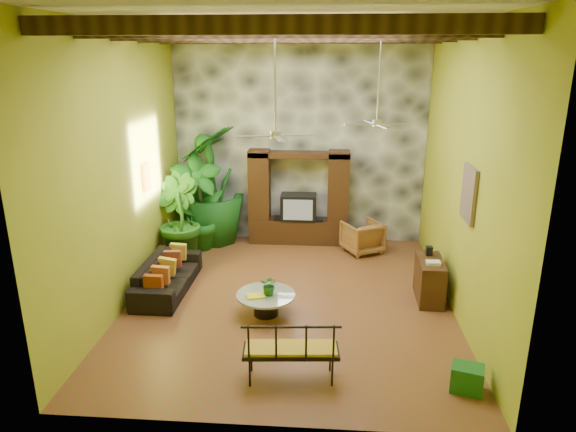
# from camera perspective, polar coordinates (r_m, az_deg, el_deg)

# --- Properties ---
(ground) EXTENTS (7.00, 7.00, 0.00)m
(ground) POSITION_cam_1_polar(r_m,az_deg,el_deg) (9.90, 0.14, -9.24)
(ground) COLOR brown
(ground) RESTS_ON ground
(ceiling) EXTENTS (6.00, 7.00, 0.02)m
(ceiling) POSITION_cam_1_polar(r_m,az_deg,el_deg) (8.86, 0.16, 21.03)
(ceiling) COLOR silver
(ceiling) RESTS_ON back_wall
(back_wall) EXTENTS (6.00, 0.02, 5.00)m
(back_wall) POSITION_cam_1_polar(r_m,az_deg,el_deg) (12.49, 1.32, 8.50)
(back_wall) COLOR olive
(back_wall) RESTS_ON ground
(left_wall) EXTENTS (0.02, 7.00, 5.00)m
(left_wall) POSITION_cam_1_polar(r_m,az_deg,el_deg) (9.74, -17.82, 5.08)
(left_wall) COLOR olive
(left_wall) RESTS_ON ground
(right_wall) EXTENTS (0.02, 7.00, 5.00)m
(right_wall) POSITION_cam_1_polar(r_m,az_deg,el_deg) (9.34, 18.90, 4.47)
(right_wall) COLOR olive
(right_wall) RESTS_ON ground
(stone_accent_wall) EXTENTS (5.98, 0.10, 4.98)m
(stone_accent_wall) POSITION_cam_1_polar(r_m,az_deg,el_deg) (12.43, 1.30, 8.46)
(stone_accent_wall) COLOR #34373B
(stone_accent_wall) RESTS_ON ground
(ceiling_beams) EXTENTS (5.95, 5.36, 0.22)m
(ceiling_beams) POSITION_cam_1_polar(r_m,az_deg,el_deg) (8.85, 0.16, 19.61)
(ceiling_beams) COLOR #3C2813
(ceiling_beams) RESTS_ON ceiling
(entertainment_center) EXTENTS (2.40, 0.55, 2.30)m
(entertainment_center) POSITION_cam_1_polar(r_m,az_deg,el_deg) (12.47, 1.18, 1.25)
(entertainment_center) COLOR #331E0E
(entertainment_center) RESTS_ON ground
(ceiling_fan_front) EXTENTS (1.28, 1.28, 1.86)m
(ceiling_fan_front) POSITION_cam_1_polar(r_m,az_deg,el_deg) (8.52, -1.41, 10.40)
(ceiling_fan_front) COLOR #B3B2B7
(ceiling_fan_front) RESTS_ON ceiling
(ceiling_fan_back) EXTENTS (1.28, 1.28, 1.86)m
(ceiling_fan_back) POSITION_cam_1_polar(r_m,az_deg,el_deg) (10.12, 9.91, 11.28)
(ceiling_fan_back) COLOR #B3B2B7
(ceiling_fan_back) RESTS_ON ceiling
(wall_art_mask) EXTENTS (0.06, 0.32, 0.55)m
(wall_art_mask) POSITION_cam_1_polar(r_m,az_deg,el_deg) (10.72, -15.49, 4.17)
(wall_art_mask) COLOR gold
(wall_art_mask) RESTS_ON left_wall
(wall_art_painting) EXTENTS (0.06, 0.70, 0.90)m
(wall_art_painting) POSITION_cam_1_polar(r_m,az_deg,el_deg) (8.81, 19.45, 2.32)
(wall_art_painting) COLOR navy
(wall_art_painting) RESTS_ON right_wall
(sofa) EXTENTS (0.87, 2.17, 0.63)m
(sofa) POSITION_cam_1_polar(r_m,az_deg,el_deg) (10.41, -13.25, -6.41)
(sofa) COLOR black
(sofa) RESTS_ON ground
(wicker_armchair) EXTENTS (1.09, 1.10, 0.74)m
(wicker_armchair) POSITION_cam_1_polar(r_m,az_deg,el_deg) (12.15, 8.25, -2.32)
(wicker_armchair) COLOR olive
(wicker_armchair) RESTS_ON ground
(tall_plant_a) EXTENTS (1.47, 1.31, 2.32)m
(tall_plant_a) POSITION_cam_1_polar(r_m,az_deg,el_deg) (12.14, -9.91, 1.49)
(tall_plant_a) COLOR #1C6C1C
(tall_plant_a) RESTS_ON ground
(tall_plant_b) EXTENTS (1.40, 1.40, 1.99)m
(tall_plant_b) POSITION_cam_1_polar(r_m,az_deg,el_deg) (11.49, -12.16, -0.41)
(tall_plant_b) COLOR #1D5616
(tall_plant_b) RESTS_ON ground
(tall_plant_c) EXTENTS (1.91, 1.91, 2.89)m
(tall_plant_c) POSITION_cam_1_polar(r_m,az_deg,el_deg) (12.58, -8.51, 3.48)
(tall_plant_c) COLOR #165618
(tall_plant_c) RESTS_ON ground
(coffee_table) EXTENTS (1.05, 1.05, 0.40)m
(coffee_table) POSITION_cam_1_polar(r_m,az_deg,el_deg) (9.27, -2.47, -9.44)
(coffee_table) COLOR black
(coffee_table) RESTS_ON ground
(centerpiece_plant) EXTENTS (0.37, 0.34, 0.36)m
(centerpiece_plant) POSITION_cam_1_polar(r_m,az_deg,el_deg) (9.11, -2.07, -7.69)
(centerpiece_plant) COLOR #1B6019
(centerpiece_plant) RESTS_ON coffee_table
(yellow_tray) EXTENTS (0.36, 0.30, 0.03)m
(yellow_tray) POSITION_cam_1_polar(r_m,az_deg,el_deg) (9.11, -3.61, -8.85)
(yellow_tray) COLOR yellow
(yellow_tray) RESTS_ON coffee_table
(iron_bench) EXTENTS (1.39, 0.60, 0.57)m
(iron_bench) POSITION_cam_1_polar(r_m,az_deg,el_deg) (7.39, 0.29, -14.44)
(iron_bench) COLOR black
(iron_bench) RESTS_ON ground
(side_console) EXTENTS (0.48, 1.02, 0.80)m
(side_console) POSITION_cam_1_polar(r_m,az_deg,el_deg) (10.09, 15.44, -6.86)
(side_console) COLOR #381C12
(side_console) RESTS_ON ground
(green_bin) EXTENTS (0.50, 0.43, 0.38)m
(green_bin) POSITION_cam_1_polar(r_m,az_deg,el_deg) (7.83, 19.26, -16.66)
(green_bin) COLOR #207831
(green_bin) RESTS_ON ground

